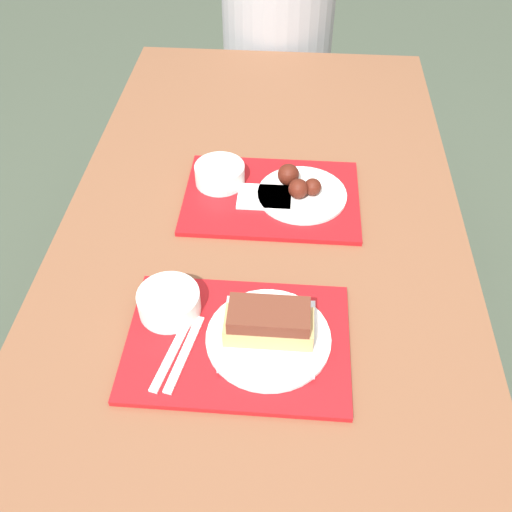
{
  "coord_description": "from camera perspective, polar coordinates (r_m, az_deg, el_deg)",
  "views": [
    {
      "loc": [
        0.06,
        -0.86,
        1.59
      ],
      "look_at": [
        -0.0,
        -0.05,
        0.77
      ],
      "focal_mm": 40.0,
      "sensor_mm": 36.0,
      "label": 1
    }
  ],
  "objects": [
    {
      "name": "brisket_sandwich_plate",
      "position": [
        1.04,
        1.27,
        -7.34
      ],
      "size": [
        0.23,
        0.23,
        0.08
      ],
      "color": "white",
      "rests_on": "tray_near"
    },
    {
      "name": "plastic_fork_near",
      "position": [
        1.05,
        -8.35,
        -9.53
      ],
      "size": [
        0.05,
        0.17,
        0.0
      ],
      "color": "white",
      "rests_on": "tray_near"
    },
    {
      "name": "wings_plate_far",
      "position": [
        1.34,
        4.39,
        6.73
      ],
      "size": [
        0.21,
        0.21,
        0.06
      ],
      "color": "white",
      "rests_on": "tray_far"
    },
    {
      "name": "tray_near",
      "position": [
        1.06,
        -1.83,
        -8.57
      ],
      "size": [
        0.41,
        0.29,
        0.01
      ],
      "color": "#B21419",
      "rests_on": "picnic_table"
    },
    {
      "name": "picnic_table",
      "position": [
        1.28,
        0.3,
        -2.24
      ],
      "size": [
        0.91,
        1.89,
        0.73
      ],
      "color": "brown",
      "rests_on": "ground_plane"
    },
    {
      "name": "picnic_bench_far",
      "position": [
        2.37,
        2.36,
        14.12
      ],
      "size": [
        0.87,
        0.28,
        0.43
      ],
      "color": "brown",
      "rests_on": "ground_plane"
    },
    {
      "name": "napkin_far",
      "position": [
        1.34,
        0.84,
        5.91
      ],
      "size": [
        0.12,
        0.09,
        0.01
      ],
      "color": "white",
      "rests_on": "tray_far"
    },
    {
      "name": "ground_plane",
      "position": [
        1.81,
        0.22,
        -16.2
      ],
      "size": [
        12.0,
        12.0,
        0.0
      ],
      "primitive_type": "plane",
      "color": "#424C3D"
    },
    {
      "name": "tray_far",
      "position": [
        1.35,
        1.56,
        5.9
      ],
      "size": [
        0.41,
        0.29,
        0.01
      ],
      "color": "#B21419",
      "rests_on": "picnic_table"
    },
    {
      "name": "bowl_coleslaw_far",
      "position": [
        1.37,
        -3.64,
        8.28
      ],
      "size": [
        0.12,
        0.12,
        0.05
      ],
      "color": "white",
      "rests_on": "tray_far"
    },
    {
      "name": "plastic_knife_near",
      "position": [
        1.05,
        -7.15,
        -9.63
      ],
      "size": [
        0.05,
        0.17,
        0.0
      ],
      "color": "white",
      "rests_on": "tray_near"
    },
    {
      "name": "person_seated_across",
      "position": [
        2.2,
        2.21,
        22.38
      ],
      "size": [
        0.4,
        0.4,
        0.74
      ],
      "color": "#9E9EA3",
      "rests_on": "picnic_bench_far"
    },
    {
      "name": "bowl_coleslaw_near",
      "position": [
        1.09,
        -8.7,
        -4.5
      ],
      "size": [
        0.12,
        0.12,
        0.05
      ],
      "color": "white",
      "rests_on": "tray_near"
    }
  ]
}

